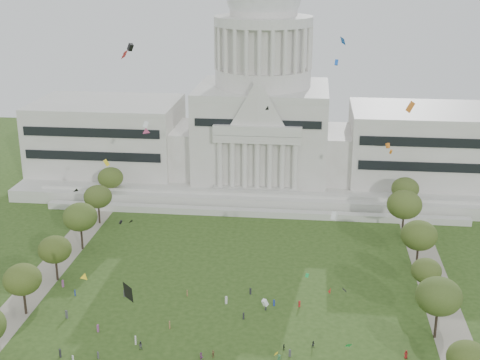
# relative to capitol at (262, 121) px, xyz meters

# --- Properties ---
(capitol) EXTENTS (160.00, 64.50, 91.30)m
(capitol) POSITION_rel_capitol_xyz_m (0.00, 0.00, 0.00)
(capitol) COLOR beige
(capitol) RESTS_ON ground
(path_left) EXTENTS (8.00, 160.00, 0.04)m
(path_left) POSITION_rel_capitol_xyz_m (-48.00, -83.59, -22.28)
(path_left) COLOR gray
(path_left) RESTS_ON ground
(path_right) EXTENTS (8.00, 160.00, 0.04)m
(path_right) POSITION_rel_capitol_xyz_m (48.00, -83.59, -22.28)
(path_right) COLOR gray
(path_right) RESTS_ON ground
(row_tree_r_1) EXTENTS (7.58, 7.58, 10.78)m
(row_tree_r_1) POSITION_rel_capitol_xyz_m (46.22, -115.34, -14.64)
(row_tree_r_1) COLOR black
(row_tree_r_1) RESTS_ON ground
(row_tree_l_2) EXTENTS (8.42, 8.42, 11.97)m
(row_tree_l_2) POSITION_rel_capitol_xyz_m (-45.04, -96.29, -13.79)
(row_tree_l_2) COLOR black
(row_tree_l_2) RESTS_ON ground
(row_tree_r_2) EXTENTS (9.55, 9.55, 13.58)m
(row_tree_r_2) POSITION_rel_capitol_xyz_m (44.17, -96.15, -12.64)
(row_tree_r_2) COLOR black
(row_tree_r_2) RESTS_ON ground
(row_tree_l_3) EXTENTS (8.12, 8.12, 11.55)m
(row_tree_l_3) POSITION_rel_capitol_xyz_m (-44.09, -79.67, -14.09)
(row_tree_l_3) COLOR black
(row_tree_l_3) RESTS_ON ground
(row_tree_r_3) EXTENTS (7.01, 7.01, 9.98)m
(row_tree_r_3) POSITION_rel_capitol_xyz_m (44.40, -79.10, -15.21)
(row_tree_r_3) COLOR black
(row_tree_r_3) RESTS_ON ground
(row_tree_l_4) EXTENTS (9.29, 9.29, 13.21)m
(row_tree_l_4) POSITION_rel_capitol_xyz_m (-44.08, -61.17, -12.90)
(row_tree_l_4) COLOR black
(row_tree_l_4) RESTS_ON ground
(row_tree_r_4) EXTENTS (9.19, 9.19, 13.06)m
(row_tree_r_4) POSITION_rel_capitol_xyz_m (44.76, -63.55, -13.01)
(row_tree_r_4) COLOR black
(row_tree_r_4) RESTS_ON ground
(row_tree_l_5) EXTENTS (8.33, 8.33, 11.85)m
(row_tree_l_5) POSITION_rel_capitol_xyz_m (-45.22, -42.58, -13.88)
(row_tree_l_5) COLOR black
(row_tree_l_5) RESTS_ON ground
(row_tree_r_5) EXTENTS (9.82, 9.82, 13.96)m
(row_tree_r_5) POSITION_rel_capitol_xyz_m (43.49, -43.40, -12.37)
(row_tree_r_5) COLOR black
(row_tree_r_5) RESTS_ON ground
(row_tree_l_6) EXTENTS (8.19, 8.19, 11.64)m
(row_tree_l_6) POSITION_rel_capitol_xyz_m (-46.87, -24.45, -14.02)
(row_tree_l_6) COLOR black
(row_tree_l_6) RESTS_ON ground
(row_tree_r_6) EXTENTS (8.42, 8.42, 11.97)m
(row_tree_r_6) POSITION_rel_capitol_xyz_m (45.96, -25.46, -13.79)
(row_tree_r_6) COLOR black
(row_tree_r_6) RESTS_ON ground
(person_0) EXTENTS (1.02, 0.87, 1.76)m
(person_0) POSITION_rel_capitol_xyz_m (37.23, -104.62, -21.42)
(person_0) COLOR #B21E1E
(person_0) RESTS_ON ground
(person_2) EXTENTS (0.88, 0.85, 1.56)m
(person_2) POSITION_rel_capitol_xyz_m (18.92, -102.85, -21.52)
(person_2) COLOR #26262B
(person_2) RESTS_ON ground
(person_4) EXTENTS (0.85, 1.09, 1.64)m
(person_4) POSITION_rel_capitol_xyz_m (-0.91, -108.57, -21.47)
(person_4) COLOR olive
(person_4) RESTS_ON ground
(person_5) EXTENTS (1.23, 1.63, 1.64)m
(person_5) POSITION_rel_capitol_xyz_m (-3.17, -109.64, -21.48)
(person_5) COLOR #994C8C
(person_5) RESTS_ON ground
(person_8) EXTENTS (0.92, 0.60, 1.82)m
(person_8) POSITION_rel_capitol_xyz_m (-16.05, -107.33, -21.39)
(person_8) COLOR #4C4C51
(person_8) RESTS_ON ground
(person_9) EXTENTS (1.28, 1.33, 1.89)m
(person_9) POSITION_rel_capitol_xyz_m (12.27, -109.09, -21.35)
(person_9) COLOR #33723F
(person_9) RESTS_ON ground
(person_10) EXTENTS (0.74, 0.93, 1.39)m
(person_10) POSITION_rel_capitol_xyz_m (12.97, -104.38, -21.60)
(person_10) COLOR #26262B
(person_10) RESTS_ON ground
(distant_crowd) EXTENTS (57.47, 38.62, 1.93)m
(distant_crowd) POSITION_rel_capitol_xyz_m (-14.85, -100.24, -21.43)
(distant_crowd) COLOR navy
(distant_crowd) RESTS_ON ground
(kite_swarm) EXTENTS (91.53, 102.63, 60.47)m
(kite_swarm) POSITION_rel_capitol_xyz_m (1.89, -107.56, 7.07)
(kite_swarm) COLOR orange
(kite_swarm) RESTS_ON ground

